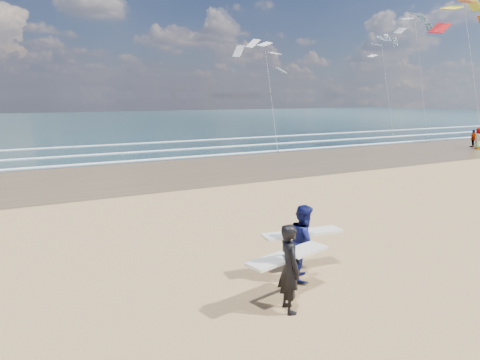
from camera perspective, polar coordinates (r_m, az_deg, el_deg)
wet_sand_strip at (r=36.64m, az=16.89°, el=3.39°), size 220.00×12.00×0.01m
ocean at (r=83.96m, az=-10.01°, el=7.85°), size 220.00×100.00×0.02m
foam_breakers at (r=44.34m, az=7.73°, el=5.11°), size 220.00×11.70×0.05m
surfer_near at (r=9.58m, az=6.61°, el=-11.41°), size 2.26×1.26×1.99m
surfer_far at (r=11.23m, az=8.54°, el=-8.12°), size 2.25×1.36×1.97m
beachgoer_0 at (r=43.48m, az=29.18°, el=4.86°), size 1.04×0.82×1.88m
beachgoer_1 at (r=44.93m, az=28.64°, el=4.88°), size 0.98×0.55×1.58m
kite_0 at (r=43.80m, az=28.34°, el=14.96°), size 7.35×4.91×14.33m
kite_1 at (r=38.45m, az=3.98°, el=12.54°), size 5.48×4.70×10.28m
kite_2 at (r=55.92m, az=22.82°, el=14.13°), size 5.91×4.75×15.27m
kite_5 at (r=56.63m, az=18.90°, el=12.60°), size 4.96×4.65×12.64m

